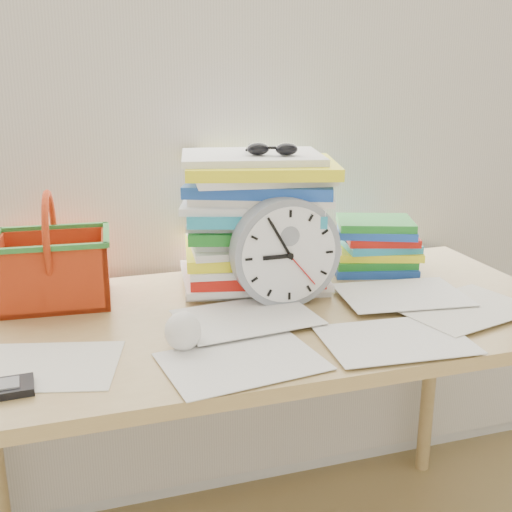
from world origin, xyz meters
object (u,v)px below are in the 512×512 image
object	(u,v)px
book_stack	(378,245)
basket	(52,249)
paper_stack	(259,221)
clock	(285,252)
desk	(267,341)

from	to	relation	value
book_stack	basket	bearing A→B (deg)	179.43
paper_stack	book_stack	xyz separation A→B (m)	(0.34, 0.01, -0.10)
clock	basket	world-z (taller)	basket
desk	basket	distance (m)	0.54
clock	basket	bearing A→B (deg)	160.67
desk	clock	world-z (taller)	clock
clock	desk	bearing A→B (deg)	-150.61
basket	desk	bearing A→B (deg)	-20.10
book_stack	clock	bearing A→B (deg)	-152.63
desk	basket	bearing A→B (deg)	155.37
paper_stack	basket	size ratio (longest dim) A/B	1.43
desk	book_stack	world-z (taller)	book_stack
basket	book_stack	bearing A→B (deg)	3.96
desk	paper_stack	xyz separation A→B (m)	(0.04, 0.19, 0.24)
paper_stack	basket	distance (m)	0.50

